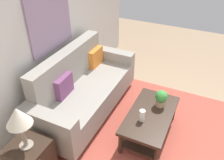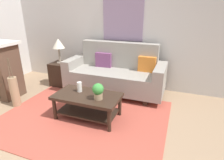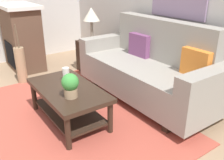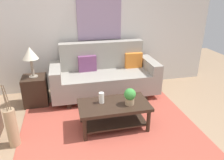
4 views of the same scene
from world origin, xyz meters
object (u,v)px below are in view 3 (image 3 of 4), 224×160
(couch, at_px, (148,69))
(table_lamp, at_px, (91,16))
(throw_pillow_plum, at_px, (140,45))
(side_table, at_px, (93,56))
(throw_pillow_orange, at_px, (196,63))
(floor_vase, at_px, (21,65))
(tabletop_vase, at_px, (66,75))
(coffee_table, at_px, (68,97))
(fireplace, at_px, (22,37))
(potted_plant_tabletop, at_px, (70,85))

(couch, distance_m, table_lamp, 1.47)
(throw_pillow_plum, distance_m, side_table, 1.13)
(throw_pillow_plum, bearing_deg, side_table, -169.29)
(throw_pillow_orange, bearing_deg, throw_pillow_plum, 180.00)
(throw_pillow_orange, bearing_deg, floor_vase, -147.67)
(throw_pillow_plum, xyz_separation_m, side_table, (-1.03, -0.20, -0.40))
(side_table, bearing_deg, tabletop_vase, -42.95)
(throw_pillow_plum, height_order, coffee_table, throw_pillow_plum)
(coffee_table, bearing_deg, side_table, 139.43)
(throw_pillow_orange, bearing_deg, table_lamp, -174.46)
(couch, height_order, throw_pillow_orange, couch)
(side_table, relative_size, floor_vase, 0.96)
(coffee_table, height_order, fireplace, fireplace)
(fireplace, bearing_deg, side_table, 45.94)
(throw_pillow_plum, bearing_deg, fireplace, -149.65)
(potted_plant_tabletop, bearing_deg, table_lamp, 142.37)
(couch, height_order, floor_vase, couch)
(coffee_table, xyz_separation_m, floor_vase, (-1.48, -0.11, -0.02))
(throw_pillow_orange, xyz_separation_m, side_table, (-2.01, -0.20, -0.40))
(throw_pillow_orange, distance_m, tabletop_vase, 1.53)
(side_table, distance_m, table_lamp, 0.71)
(coffee_table, height_order, table_lamp, table_lamp)
(couch, relative_size, table_lamp, 3.72)
(couch, xyz_separation_m, throw_pillow_orange, (0.65, 0.13, 0.25))
(side_table, xyz_separation_m, fireplace, (-0.91, -0.94, 0.31))
(throw_pillow_plum, distance_m, potted_plant_tabletop, 1.45)
(coffee_table, distance_m, side_table, 1.68)
(floor_vase, bearing_deg, couch, 39.23)
(throw_pillow_plum, bearing_deg, potted_plant_tabletop, -70.62)
(couch, distance_m, coffee_table, 1.17)
(throw_pillow_plum, xyz_separation_m, table_lamp, (-1.03, -0.20, 0.31))
(floor_vase, bearing_deg, coffee_table, 4.43)
(fireplace, relative_size, floor_vase, 1.98)
(tabletop_vase, distance_m, potted_plant_tabletop, 0.44)
(tabletop_vase, relative_size, table_lamp, 0.30)
(fireplace, bearing_deg, potted_plant_tabletop, -5.19)
(potted_plant_tabletop, xyz_separation_m, floor_vase, (-1.72, -0.04, -0.28))
(fireplace, bearing_deg, tabletop_vase, -2.18)
(couch, bearing_deg, throw_pillow_orange, 10.95)
(fireplace, bearing_deg, couch, 24.03)
(throw_pillow_orange, relative_size, potted_plant_tabletop, 1.37)
(throw_pillow_plum, height_order, table_lamp, table_lamp)
(side_table, height_order, floor_vase, floor_vase)
(floor_vase, bearing_deg, potted_plant_tabletop, 1.46)
(throw_pillow_plum, relative_size, side_table, 0.64)
(side_table, bearing_deg, table_lamp, 0.00)
(table_lamp, bearing_deg, fireplace, -134.06)
(side_table, bearing_deg, fireplace, -134.06)
(potted_plant_tabletop, bearing_deg, couch, 97.01)
(tabletop_vase, distance_m, fireplace, 2.01)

